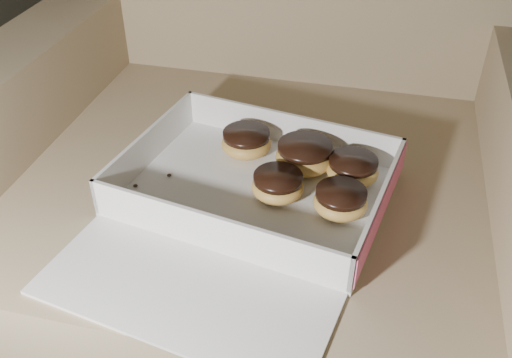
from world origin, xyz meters
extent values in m
cube|color=#8A7658|center=(-0.56, -0.07, 0.23)|extent=(0.79, 0.79, 0.46)
cube|color=#8A7658|center=(-0.98, -0.07, 0.31)|extent=(0.13, 0.79, 0.61)
cube|color=#8A7658|center=(-0.13, -0.07, 0.31)|extent=(0.13, 0.79, 0.61)
cube|color=silver|center=(-0.54, -0.17, 0.46)|extent=(0.43, 0.35, 0.01)
cube|color=silver|center=(-0.51, -0.03, 0.49)|extent=(0.38, 0.07, 0.06)
cube|color=silver|center=(-0.56, -0.30, 0.49)|extent=(0.38, 0.07, 0.06)
cube|color=silver|center=(-0.72, -0.13, 0.49)|extent=(0.06, 0.28, 0.06)
cube|color=silver|center=(-0.35, -0.20, 0.49)|extent=(0.06, 0.28, 0.06)
cube|color=#DE5989|center=(-0.35, -0.20, 0.49)|extent=(0.05, 0.28, 0.05)
cube|color=silver|center=(-0.58, -0.38, 0.46)|extent=(0.40, 0.23, 0.01)
ellipsoid|color=#C39244|center=(-0.48, -0.09, 0.49)|extent=(0.09, 0.09, 0.04)
cylinder|color=black|center=(-0.48, -0.09, 0.51)|extent=(0.09, 0.09, 0.01)
ellipsoid|color=#C39244|center=(-0.50, -0.17, 0.49)|extent=(0.08, 0.08, 0.04)
cylinder|color=black|center=(-0.50, -0.17, 0.50)|extent=(0.07, 0.07, 0.01)
ellipsoid|color=#C39244|center=(-0.58, -0.07, 0.49)|extent=(0.08, 0.08, 0.04)
cylinder|color=black|center=(-0.58, -0.07, 0.50)|extent=(0.08, 0.08, 0.01)
ellipsoid|color=#C39244|center=(-0.41, -0.19, 0.49)|extent=(0.08, 0.08, 0.04)
cylinder|color=black|center=(-0.41, -0.19, 0.50)|extent=(0.07, 0.07, 0.01)
ellipsoid|color=#C39244|center=(-0.40, -0.11, 0.49)|extent=(0.08, 0.08, 0.04)
cylinder|color=black|center=(-0.40, -0.11, 0.50)|extent=(0.07, 0.07, 0.01)
ellipsoid|color=black|center=(-0.67, -0.24, 0.47)|extent=(0.01, 0.01, 0.00)
ellipsoid|color=black|center=(-0.72, -0.20, 0.47)|extent=(0.01, 0.01, 0.00)
ellipsoid|color=black|center=(-0.68, -0.16, 0.47)|extent=(0.01, 0.01, 0.00)
camera|label=1|loc=(-0.38, -0.83, 1.00)|focal=40.00mm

